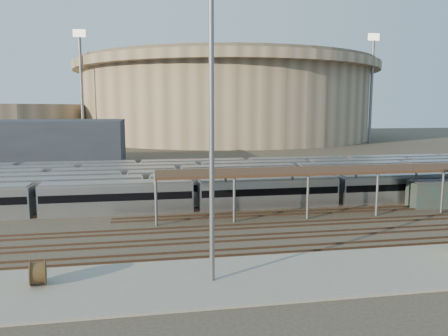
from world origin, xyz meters
TOP-DOWN VIEW (x-y plane):
  - ground at (0.00, 0.00)m, footprint 420.00×420.00m
  - apron at (-5.00, -15.00)m, footprint 50.00×9.00m
  - subway_trains at (-0.26, 18.50)m, footprint 129.48×23.90m
  - inspection_shed at (22.00, 4.00)m, footprint 60.30×6.00m
  - empty_tracks at (0.00, -5.00)m, footprint 170.00×9.62m
  - stadium at (25.00, 140.00)m, footprint 124.00×124.00m
  - secondary_arena at (-60.00, 130.00)m, footprint 56.00×56.00m
  - service_building at (-35.00, 55.00)m, footprint 42.00×20.00m
  - floodlight_0 at (-30.00, 110.00)m, footprint 4.00×1.00m
  - floodlight_2 at (70.00, 100.00)m, footprint 4.00×1.00m
  - floodlight_3 at (-10.00, 160.00)m, footprint 4.00×1.00m
  - cable_reel_west at (-16.60, -13.90)m, footprint 1.25×1.91m
  - yard_light_pole at (-4.38, -15.19)m, footprint 0.80×0.36m

SIDE VIEW (x-z plane):
  - ground at x=0.00m, z-range 0.00..0.00m
  - empty_tracks at x=0.00m, z-range 0.00..0.18m
  - apron at x=-5.00m, z-range 0.00..0.20m
  - cable_reel_west at x=-16.60m, z-range 0.20..1.98m
  - subway_trains at x=-0.26m, z-range 0.00..3.60m
  - inspection_shed at x=22.00m, z-range 2.33..7.63m
  - service_building at x=-35.00m, z-range 0.00..10.00m
  - secondary_arena at x=-60.00m, z-range 0.00..14.00m
  - yard_light_pole at x=-4.38m, z-range 0.28..22.42m
  - stadium at x=25.00m, z-range 0.22..32.72m
  - floodlight_0 at x=-30.00m, z-range 1.45..39.85m
  - floodlight_2 at x=70.00m, z-range 1.45..39.85m
  - floodlight_3 at x=-10.00m, z-range 1.45..39.85m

